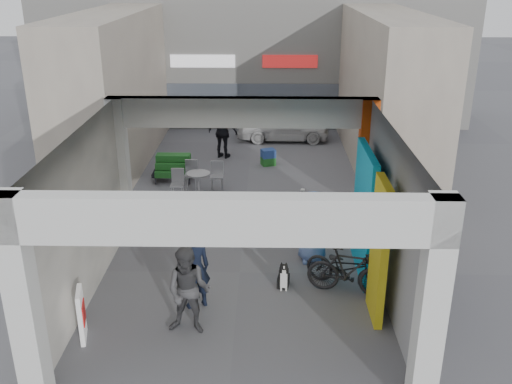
{
  "coord_description": "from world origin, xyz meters",
  "views": [
    {
      "loc": [
        0.57,
        -11.13,
        6.38
      ],
      "look_at": [
        0.35,
        1.0,
        1.54
      ],
      "focal_mm": 40.0,
      "sensor_mm": 36.0,
      "label": 1
    }
  ],
  "objects_px": {
    "bicycle_rear": "(349,271)",
    "bicycle_front": "(346,268)",
    "cafe_set": "(196,183)",
    "man_crates": "(223,132)",
    "border_collie": "(284,277)",
    "man_back_turned": "(189,291)",
    "produce_stand": "(173,171)",
    "white_van": "(283,125)",
    "man_elderly": "(313,227)",
    "man_with_dog": "(195,268)"
  },
  "relations": [
    {
      "from": "cafe_set",
      "to": "white_van",
      "type": "distance_m",
      "value": 6.28
    },
    {
      "from": "bicycle_front",
      "to": "man_back_turned",
      "type": "bearing_deg",
      "value": 147.25
    },
    {
      "from": "border_collie",
      "to": "cafe_set",
      "type": "bearing_deg",
      "value": 123.98
    },
    {
      "from": "cafe_set",
      "to": "man_with_dog",
      "type": "bearing_deg",
      "value": -83.36
    },
    {
      "from": "bicycle_rear",
      "to": "white_van",
      "type": "height_order",
      "value": "white_van"
    },
    {
      "from": "cafe_set",
      "to": "man_with_dog",
      "type": "height_order",
      "value": "man_with_dog"
    },
    {
      "from": "produce_stand",
      "to": "man_back_turned",
      "type": "relative_size",
      "value": 0.74
    },
    {
      "from": "produce_stand",
      "to": "man_back_turned",
      "type": "distance_m",
      "value": 8.09
    },
    {
      "from": "cafe_set",
      "to": "bicycle_front",
      "type": "xyz_separation_m",
      "value": [
        3.78,
        -5.32,
        0.15
      ]
    },
    {
      "from": "produce_stand",
      "to": "bicycle_front",
      "type": "height_order",
      "value": "bicycle_front"
    },
    {
      "from": "man_elderly",
      "to": "white_van",
      "type": "bearing_deg",
      "value": 93.0
    },
    {
      "from": "border_collie",
      "to": "white_van",
      "type": "bearing_deg",
      "value": 97.9
    },
    {
      "from": "cafe_set",
      "to": "bicycle_rear",
      "type": "bearing_deg",
      "value": -55.5
    },
    {
      "from": "bicycle_rear",
      "to": "border_collie",
      "type": "bearing_deg",
      "value": 97.12
    },
    {
      "from": "border_collie",
      "to": "man_back_turned",
      "type": "height_order",
      "value": "man_back_turned"
    },
    {
      "from": "cafe_set",
      "to": "border_collie",
      "type": "height_order",
      "value": "cafe_set"
    },
    {
      "from": "border_collie",
      "to": "bicycle_rear",
      "type": "height_order",
      "value": "bicycle_rear"
    },
    {
      "from": "man_back_turned",
      "to": "bicycle_rear",
      "type": "xyz_separation_m",
      "value": [
        3.12,
        1.38,
        -0.34
      ]
    },
    {
      "from": "cafe_set",
      "to": "man_back_turned",
      "type": "distance_m",
      "value": 7.0
    },
    {
      "from": "man_back_turned",
      "to": "man_crates",
      "type": "relative_size",
      "value": 0.92
    },
    {
      "from": "man_with_dog",
      "to": "bicycle_front",
      "type": "relative_size",
      "value": 0.97
    },
    {
      "from": "produce_stand",
      "to": "man_elderly",
      "type": "bearing_deg",
      "value": -56.37
    },
    {
      "from": "man_elderly",
      "to": "cafe_set",
      "type": "bearing_deg",
      "value": 127.83
    },
    {
      "from": "man_with_dog",
      "to": "bicycle_rear",
      "type": "distance_m",
      "value": 3.18
    },
    {
      "from": "man_crates",
      "to": "man_with_dog",
      "type": "bearing_deg",
      "value": 112.87
    },
    {
      "from": "cafe_set",
      "to": "man_crates",
      "type": "distance_m",
      "value": 3.51
    },
    {
      "from": "border_collie",
      "to": "bicycle_rear",
      "type": "distance_m",
      "value": 1.38
    },
    {
      "from": "produce_stand",
      "to": "bicycle_front",
      "type": "relative_size",
      "value": 0.72
    },
    {
      "from": "border_collie",
      "to": "bicycle_front",
      "type": "xyz_separation_m",
      "value": [
        1.3,
        0.06,
        0.21
      ]
    },
    {
      "from": "produce_stand",
      "to": "border_collie",
      "type": "relative_size",
      "value": 2.02
    },
    {
      "from": "bicycle_front",
      "to": "bicycle_rear",
      "type": "height_order",
      "value": "bicycle_rear"
    },
    {
      "from": "cafe_set",
      "to": "bicycle_front",
      "type": "bearing_deg",
      "value": -54.56
    },
    {
      "from": "man_back_turned",
      "to": "border_collie",
      "type": "bearing_deg",
      "value": 49.06
    },
    {
      "from": "produce_stand",
      "to": "white_van",
      "type": "bearing_deg",
      "value": 48.34
    },
    {
      "from": "border_collie",
      "to": "man_elderly",
      "type": "bearing_deg",
      "value": 69.87
    },
    {
      "from": "bicycle_rear",
      "to": "man_with_dog",
      "type": "bearing_deg",
      "value": 114.61
    },
    {
      "from": "man_elderly",
      "to": "white_van",
      "type": "xyz_separation_m",
      "value": [
        -0.44,
        9.8,
        -0.25
      ]
    },
    {
      "from": "man_crates",
      "to": "bicycle_rear",
      "type": "distance_m",
      "value": 9.55
    },
    {
      "from": "cafe_set",
      "to": "man_elderly",
      "type": "xyz_separation_m",
      "value": [
        3.17,
        -4.15,
        0.54
      ]
    },
    {
      "from": "produce_stand",
      "to": "bicycle_rear",
      "type": "relative_size",
      "value": 0.73
    },
    {
      "from": "cafe_set",
      "to": "bicycle_front",
      "type": "height_order",
      "value": "bicycle_front"
    },
    {
      "from": "bicycle_rear",
      "to": "bicycle_front",
      "type": "bearing_deg",
      "value": 23.99
    },
    {
      "from": "man_crates",
      "to": "bicycle_front",
      "type": "relative_size",
      "value": 1.06
    },
    {
      "from": "man_back_turned",
      "to": "white_van",
      "type": "xyz_separation_m",
      "value": [
        2.03,
        12.59,
        -0.26
      ]
    },
    {
      "from": "man_back_turned",
      "to": "white_van",
      "type": "relative_size",
      "value": 0.48
    },
    {
      "from": "border_collie",
      "to": "man_with_dog",
      "type": "height_order",
      "value": "man_with_dog"
    },
    {
      "from": "man_crates",
      "to": "bicycle_front",
      "type": "height_order",
      "value": "man_crates"
    },
    {
      "from": "man_with_dog",
      "to": "man_crates",
      "type": "relative_size",
      "value": 0.91
    },
    {
      "from": "bicycle_rear",
      "to": "man_back_turned",
      "type": "bearing_deg",
      "value": 128.67
    },
    {
      "from": "cafe_set",
      "to": "man_elderly",
      "type": "height_order",
      "value": "man_elderly"
    }
  ]
}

